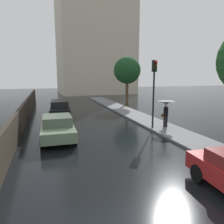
# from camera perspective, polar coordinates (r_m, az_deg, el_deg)

# --- Properties ---
(car_green_near_kerb) EXTENTS (1.91, 4.40, 1.40)m
(car_green_near_kerb) POSITION_cam_1_polar(r_m,az_deg,el_deg) (12.83, -14.39, -3.92)
(car_green_near_kerb) COLOR slate
(car_green_near_kerb) RESTS_ON ground
(car_black_mid_road) EXTENTS (1.94, 4.63, 1.53)m
(car_black_mid_road) POSITION_cam_1_polar(r_m,az_deg,el_deg) (19.22, -13.72, 0.84)
(car_black_mid_road) COLOR black
(car_black_mid_road) RESTS_ON ground
(pedestrian_with_umbrella_far) EXTENTS (1.16, 1.16, 1.81)m
(pedestrian_with_umbrella_far) POSITION_cam_1_polar(r_m,az_deg,el_deg) (15.09, 14.24, 1.61)
(pedestrian_with_umbrella_far) COLOR black
(pedestrian_with_umbrella_far) RESTS_ON sidewalk_strip
(traffic_light) EXTENTS (0.26, 0.39, 4.52)m
(traffic_light) POSITION_cam_1_polar(r_m,az_deg,el_deg) (14.51, 11.17, 7.92)
(traffic_light) COLOR black
(traffic_light) RESTS_ON sidewalk_strip
(street_tree_mid) EXTENTS (3.17, 3.17, 5.86)m
(street_tree_mid) POSITION_cam_1_polar(r_m,az_deg,el_deg) (25.70, 4.07, 10.99)
(street_tree_mid) COLOR #4C3823
(street_tree_mid) RESTS_ON ground
(distant_tower) EXTENTS (15.04, 12.39, 28.16)m
(distant_tower) POSITION_cam_1_polar(r_m,az_deg,el_deg) (46.56, -4.73, 20.26)
(distant_tower) COLOR beige
(distant_tower) RESTS_ON ground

